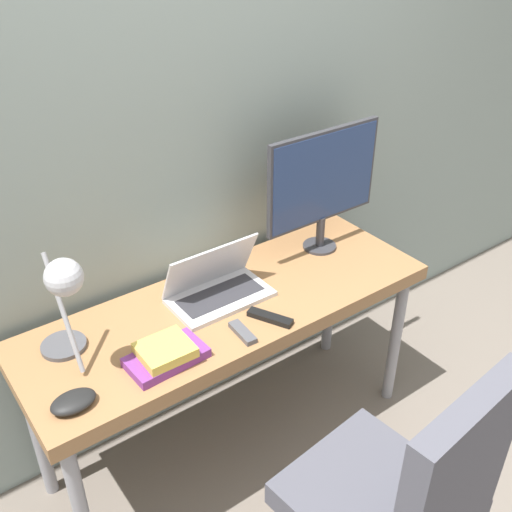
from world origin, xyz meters
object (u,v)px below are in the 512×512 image
book_stack (166,354)px  game_controller (73,402)px  desk_lamp (64,294)px  laptop (217,287)px  monitor (323,181)px  office_chair (405,498)px

book_stack → game_controller: size_ratio=1.91×
desk_lamp → laptop: bearing=7.0°
monitor → game_controller: 1.27m
monitor → book_stack: monitor is taller
laptop → office_chair: size_ratio=0.36×
book_stack → game_controller: (-0.32, -0.01, -0.01)m
monitor → desk_lamp: 1.14m
office_chair → book_stack: 0.84m
laptop → monitor: size_ratio=0.68×
monitor → desk_lamp: size_ratio=1.27×
monitor → book_stack: (-0.89, -0.25, -0.28)m
desk_lamp → book_stack: bearing=-28.8°
laptop → game_controller: (-0.65, -0.22, -0.03)m
monitor → game_controller: bearing=-167.6°
laptop → book_stack: (-0.33, -0.21, -0.02)m
laptop → office_chair: bearing=-89.1°
laptop → monitor: 0.62m
desk_lamp → book_stack: (0.25, -0.13, -0.27)m
monitor → book_stack: size_ratio=2.09×
laptop → desk_lamp: size_ratio=0.87×
laptop → desk_lamp: desk_lamp is taller
desk_lamp → book_stack: desk_lamp is taller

